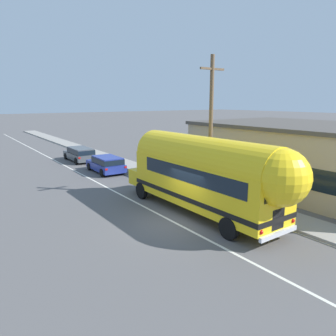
{
  "coord_description": "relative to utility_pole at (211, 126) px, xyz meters",
  "views": [
    {
      "loc": [
        -8.79,
        -11.86,
        5.89
      ],
      "look_at": [
        1.82,
        3.27,
        1.99
      ],
      "focal_mm": 34.12,
      "sensor_mm": 36.0,
      "label": 1
    }
  ],
  "objects": [
    {
      "name": "utility_pole",
      "position": [
        0.0,
        0.0,
        0.0
      ],
      "size": [
        1.8,
        0.24,
        8.5
      ],
      "color": "brown",
      "rests_on": "ground"
    },
    {
      "name": "sidewalk_slab",
      "position": [
        0.52,
        7.6,
        -4.35
      ],
      "size": [
        2.09,
        90.0,
        0.15
      ],
      "primitive_type": "cube",
      "color": "gray",
      "rests_on": "ground"
    },
    {
      "name": "car_second",
      "position": [
        -2.37,
        16.28,
        -3.63
      ],
      "size": [
        1.97,
        4.65,
        1.37
      ],
      "color": "#474C51",
      "rests_on": "ground"
    },
    {
      "name": "ground_plane",
      "position": [
        -4.34,
        -2.4,
        -4.42
      ],
      "size": [
        300.0,
        300.0,
        0.0
      ],
      "primitive_type": "plane",
      "color": "#565454"
    },
    {
      "name": "painted_bus",
      "position": [
        -2.42,
        -2.49,
        -2.12
      ],
      "size": [
        2.68,
        11.83,
        4.12
      ],
      "color": "yellow",
      "rests_on": "ground"
    },
    {
      "name": "roadside_building",
      "position": [
        7.44,
        -2.2,
        -2.25
      ],
      "size": [
        9.98,
        15.55,
        4.34
      ],
      "color": "tan",
      "rests_on": "ground"
    },
    {
      "name": "car_lead",
      "position": [
        -2.36,
        10.04,
        -3.64
      ],
      "size": [
        2.08,
        4.34,
        1.37
      ],
      "color": "navy",
      "rests_on": "ground"
    },
    {
      "name": "lane_markings",
      "position": [
        -2.58,
        9.6,
        -4.42
      ],
      "size": [
        3.95,
        80.0,
        0.01
      ],
      "color": "silver",
      "rests_on": "ground"
    }
  ]
}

